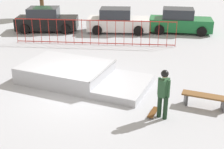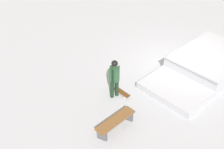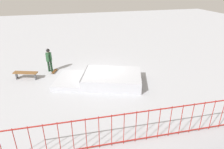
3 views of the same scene
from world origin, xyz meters
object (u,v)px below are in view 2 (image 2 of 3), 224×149
object	(u,v)px
skateboard	(122,92)
park_bench	(116,122)
skate_ramp	(205,65)
skater	(115,76)

from	to	relation	value
skateboard	park_bench	bearing A→B (deg)	-50.51
park_bench	skateboard	bearing A→B (deg)	-161.49
skate_ramp	skateboard	size ratio (longest dim) A/B	7.28
skate_ramp	park_bench	world-z (taller)	skate_ramp
skater	park_bench	distance (m)	1.90
skater	skateboard	world-z (taller)	skater
skateboard	park_bench	world-z (taller)	park_bench
skate_ramp	skater	distance (m)	4.49
skate_ramp	skateboard	bearing A→B (deg)	-20.76
skater	park_bench	xyz separation A→B (m)	(1.58, 0.83, -0.65)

